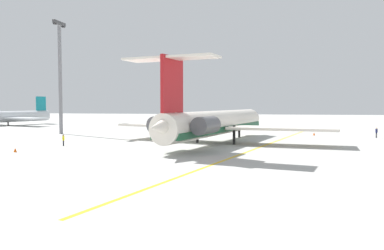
{
  "coord_description": "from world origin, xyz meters",
  "views": [
    {
      "loc": [
        -54.48,
        4.05,
        5.87
      ],
      "look_at": [
        2.9,
        14.91,
        2.66
      ],
      "focal_mm": 35.87,
      "sensor_mm": 36.0,
      "label": 1
    }
  ],
  "objects_px": {
    "ground_crew_near_nose": "(63,139)",
    "ground_crew_portside": "(153,126)",
    "safety_cone_wingtip": "(15,150)",
    "light_mast": "(60,72)",
    "ground_crew_starboard": "(185,126)",
    "safety_cone_nose": "(314,134)",
    "main_jetliner": "(215,123)",
    "airliner_mid_right": "(5,117)",
    "ground_crew_near_tail": "(376,131)"
  },
  "relations": [
    {
      "from": "ground_crew_near_nose",
      "to": "ground_crew_portside",
      "type": "xyz_separation_m",
      "value": [
        29.43,
        -4.21,
        0.1
      ]
    },
    {
      "from": "safety_cone_wingtip",
      "to": "light_mast",
      "type": "xyz_separation_m",
      "value": [
        27.26,
        9.35,
        11.81
      ]
    },
    {
      "from": "ground_crew_starboard",
      "to": "safety_cone_nose",
      "type": "relative_size",
      "value": 3.14
    },
    {
      "from": "main_jetliner",
      "to": "light_mast",
      "type": "xyz_separation_m",
      "value": [
        12.59,
        32.08,
        9.0
      ]
    },
    {
      "from": "airliner_mid_right",
      "to": "ground_crew_portside",
      "type": "bearing_deg",
      "value": 91.44
    },
    {
      "from": "ground_crew_portside",
      "to": "safety_cone_wingtip",
      "type": "height_order",
      "value": "ground_crew_portside"
    },
    {
      "from": "airliner_mid_right",
      "to": "light_mast",
      "type": "height_order",
      "value": "light_mast"
    },
    {
      "from": "ground_crew_near_tail",
      "to": "safety_cone_wingtip",
      "type": "height_order",
      "value": "ground_crew_near_tail"
    },
    {
      "from": "safety_cone_nose",
      "to": "safety_cone_wingtip",
      "type": "relative_size",
      "value": 1.0
    },
    {
      "from": "ground_crew_portside",
      "to": "safety_cone_nose",
      "type": "xyz_separation_m",
      "value": [
        -3.9,
        -32.5,
        -0.86
      ]
    },
    {
      "from": "ground_crew_starboard",
      "to": "safety_cone_wingtip",
      "type": "height_order",
      "value": "ground_crew_starboard"
    },
    {
      "from": "main_jetliner",
      "to": "ground_crew_starboard",
      "type": "distance_m",
      "value": 26.87
    },
    {
      "from": "ground_crew_near_nose",
      "to": "light_mast",
      "type": "distance_m",
      "value": 25.61
    },
    {
      "from": "safety_cone_nose",
      "to": "ground_crew_starboard",
      "type": "bearing_deg",
      "value": 75.49
    },
    {
      "from": "main_jetliner",
      "to": "safety_cone_wingtip",
      "type": "distance_m",
      "value": 27.2
    },
    {
      "from": "ground_crew_near_nose",
      "to": "ground_crew_starboard",
      "type": "bearing_deg",
      "value": -179.17
    },
    {
      "from": "safety_cone_nose",
      "to": "safety_cone_wingtip",
      "type": "xyz_separation_m",
      "value": [
        -32.85,
        39.02,
        0.0
      ]
    },
    {
      "from": "ground_crew_near_nose",
      "to": "light_mast",
      "type": "bearing_deg",
      "value": -130.68
    },
    {
      "from": "ground_crew_portside",
      "to": "ground_crew_starboard",
      "type": "height_order",
      "value": "ground_crew_portside"
    },
    {
      "from": "main_jetliner",
      "to": "airliner_mid_right",
      "type": "relative_size",
      "value": 1.45
    },
    {
      "from": "safety_cone_wingtip",
      "to": "light_mast",
      "type": "relative_size",
      "value": 0.03
    },
    {
      "from": "airliner_mid_right",
      "to": "ground_crew_near_nose",
      "type": "bearing_deg",
      "value": 62.67
    },
    {
      "from": "ground_crew_near_tail",
      "to": "safety_cone_nose",
      "type": "xyz_separation_m",
      "value": [
        3.57,
        9.94,
        -0.88
      ]
    },
    {
      "from": "safety_cone_wingtip",
      "to": "ground_crew_near_tail",
      "type": "bearing_deg",
      "value": -59.12
    },
    {
      "from": "light_mast",
      "to": "ground_crew_portside",
      "type": "bearing_deg",
      "value": -59.13
    },
    {
      "from": "ground_crew_near_nose",
      "to": "light_mast",
      "type": "xyz_separation_m",
      "value": [
        19.95,
        11.66,
        11.05
      ]
    },
    {
      "from": "airliner_mid_right",
      "to": "safety_cone_nose",
      "type": "distance_m",
      "value": 80.84
    },
    {
      "from": "main_jetliner",
      "to": "safety_cone_nose",
      "type": "relative_size",
      "value": 69.88
    },
    {
      "from": "main_jetliner",
      "to": "ground_crew_near_tail",
      "type": "distance_m",
      "value": 30.09
    },
    {
      "from": "airliner_mid_right",
      "to": "safety_cone_nose",
      "type": "bearing_deg",
      "value": 95.83
    },
    {
      "from": "ground_crew_portside",
      "to": "safety_cone_nose",
      "type": "bearing_deg",
      "value": 38.1
    },
    {
      "from": "ground_crew_starboard",
      "to": "ground_crew_near_nose",
      "type": "bearing_deg",
      "value": 109.2
    },
    {
      "from": "ground_crew_near_tail",
      "to": "ground_crew_near_nose",
      "type": "bearing_deg",
      "value": -8.49
    },
    {
      "from": "ground_crew_near_nose",
      "to": "safety_cone_nose",
      "type": "distance_m",
      "value": 44.72
    },
    {
      "from": "ground_crew_near_tail",
      "to": "safety_cone_nose",
      "type": "bearing_deg",
      "value": -53.43
    },
    {
      "from": "ground_crew_near_nose",
      "to": "ground_crew_starboard",
      "type": "xyz_separation_m",
      "value": [
        32.29,
        -10.6,
        0.06
      ]
    },
    {
      "from": "ground_crew_near_tail",
      "to": "safety_cone_wingtip",
      "type": "relative_size",
      "value": 3.32
    },
    {
      "from": "main_jetliner",
      "to": "light_mast",
      "type": "relative_size",
      "value": 1.76
    },
    {
      "from": "main_jetliner",
      "to": "safety_cone_wingtip",
      "type": "height_order",
      "value": "main_jetliner"
    },
    {
      "from": "ground_crew_near_tail",
      "to": "safety_cone_wingtip",
      "type": "xyz_separation_m",
      "value": [
        -29.28,
        48.96,
        -0.88
      ]
    },
    {
      "from": "main_jetliner",
      "to": "airliner_mid_right",
      "type": "bearing_deg",
      "value": 73.43
    },
    {
      "from": "main_jetliner",
      "to": "safety_cone_wingtip",
      "type": "bearing_deg",
      "value": 136.85
    },
    {
      "from": "ground_crew_portside",
      "to": "main_jetliner",
      "type": "bearing_deg",
      "value": -8.78
    },
    {
      "from": "main_jetliner",
      "to": "safety_cone_wingtip",
      "type": "relative_size",
      "value": 69.88
    },
    {
      "from": "main_jetliner",
      "to": "safety_cone_nose",
      "type": "xyz_separation_m",
      "value": [
        18.18,
        -16.29,
        -2.82
      ]
    },
    {
      "from": "main_jetliner",
      "to": "ground_crew_starboard",
      "type": "height_order",
      "value": "main_jetliner"
    },
    {
      "from": "ground_crew_starboard",
      "to": "ground_crew_portside",
      "type": "bearing_deg",
      "value": 61.45
    },
    {
      "from": "airliner_mid_right",
      "to": "ground_crew_portside",
      "type": "relative_size",
      "value": 14.79
    },
    {
      "from": "ground_crew_near_tail",
      "to": "safety_cone_wingtip",
      "type": "bearing_deg",
      "value": -2.82
    },
    {
      "from": "ground_crew_portside",
      "to": "safety_cone_wingtip",
      "type": "distance_m",
      "value": 37.33
    }
  ]
}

